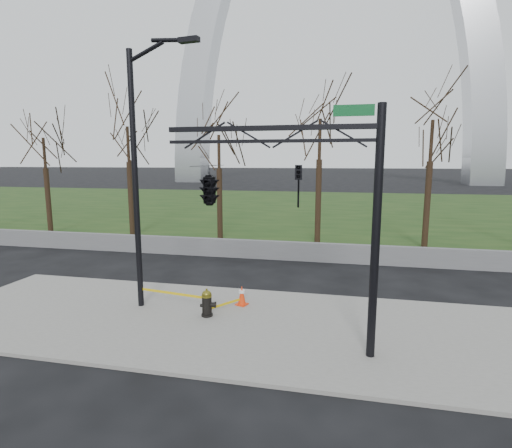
% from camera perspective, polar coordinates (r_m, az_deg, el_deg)
% --- Properties ---
extents(ground, '(500.00, 500.00, 0.00)m').
position_cam_1_polar(ground, '(12.06, -4.75, -14.13)').
color(ground, black).
rests_on(ground, ground).
extents(sidewalk, '(18.00, 6.00, 0.10)m').
position_cam_1_polar(sidewalk, '(12.04, -4.75, -13.91)').
color(sidewalk, gray).
rests_on(sidewalk, ground).
extents(grass_strip, '(120.00, 40.00, 0.06)m').
position_cam_1_polar(grass_strip, '(41.00, 7.55, 2.40)').
color(grass_strip, '#193613').
rests_on(grass_strip, ground).
extents(guardrail, '(60.00, 0.30, 0.90)m').
position_cam_1_polar(guardrail, '(19.36, 2.15, -3.75)').
color(guardrail, '#59595B').
rests_on(guardrail, ground).
extents(gateway_arch, '(66.00, 6.00, 65.00)m').
position_cam_1_polar(gateway_arch, '(90.04, 10.70, 26.89)').
color(gateway_arch, '#B5B8BD').
rests_on(gateway_arch, ground).
extents(tree_row, '(50.03, 4.00, 7.64)m').
position_cam_1_polar(tree_row, '(22.64, 9.06, 6.62)').
color(tree_row, black).
rests_on(tree_row, ground).
extents(fire_hydrant, '(0.53, 0.35, 0.85)m').
position_cam_1_polar(fire_hydrant, '(12.29, -7.01, -11.25)').
color(fire_hydrant, black).
rests_on(fire_hydrant, sidewalk).
extents(traffic_cone, '(0.42, 0.42, 0.65)m').
position_cam_1_polar(traffic_cone, '(13.11, -2.05, -10.18)').
color(traffic_cone, '#EE350C').
rests_on(traffic_cone, sidewalk).
extents(street_light, '(2.38, 0.51, 8.21)m').
position_cam_1_polar(street_light, '(12.75, -16.22, 8.49)').
color(street_light, black).
rests_on(street_light, ground).
extents(traffic_signal_mast, '(5.10, 2.49, 6.00)m').
position_cam_1_polar(traffic_signal_mast, '(9.68, -2.42, 5.51)').
color(traffic_signal_mast, black).
rests_on(traffic_signal_mast, ground).
extents(caution_tape, '(3.19, 1.13, 0.44)m').
position_cam_1_polar(caution_tape, '(12.78, -9.22, -10.32)').
color(caution_tape, '#DBB40B').
rests_on(caution_tape, ground).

